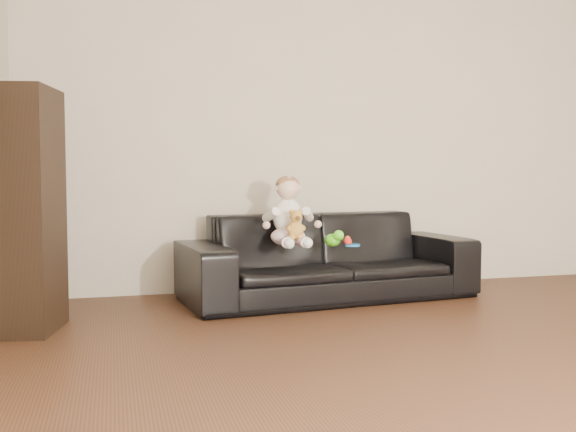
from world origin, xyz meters
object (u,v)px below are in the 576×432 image
object	(u,v)px
cabinet	(24,210)
toy_green	(332,240)
baby	(289,215)
teddy_bear	(296,225)
sofa	(328,256)
toy_rattle	(348,242)
toy_blue_disc	(352,245)

from	to	relation	value
cabinet	toy_green	world-z (taller)	cabinet
baby	toy_green	world-z (taller)	baby
cabinet	teddy_bear	distance (m)	1.78
sofa	cabinet	size ratio (longest dim) A/B	1.51
cabinet	toy_rattle	size ratio (longest dim) A/B	23.05
toy_green	toy_blue_disc	bearing A→B (deg)	-5.39
sofa	teddy_bear	bearing A→B (deg)	-147.24
toy_green	toy_rattle	distance (m)	0.12
sofa	toy_blue_disc	xyz separation A→B (m)	(0.11, -0.24, 0.11)
cabinet	sofa	bearing A→B (deg)	25.19
toy_blue_disc	baby	bearing A→B (deg)	165.13
baby	toy_rattle	world-z (taller)	baby
toy_green	baby	bearing A→B (deg)	160.72
teddy_bear	toy_rattle	world-z (taller)	teddy_bear
baby	toy_rattle	distance (m)	0.48
cabinet	baby	distance (m)	1.79
toy_blue_disc	toy_rattle	bearing A→B (deg)	135.07
sofa	teddy_bear	size ratio (longest dim) A/B	10.41
cabinet	teddy_bear	bearing A→B (deg)	19.04
sofa	toy_green	world-z (taller)	sofa
teddy_bear	sofa	bearing A→B (deg)	41.63
baby	toy_green	distance (m)	0.37
baby	toy_rattle	size ratio (longest dim) A/B	8.10
baby	sofa	bearing A→B (deg)	25.23
cabinet	toy_green	size ratio (longest dim) A/B	10.77
cabinet	toy_blue_disc	xyz separation A→B (m)	(2.20, 0.26, -0.30)
teddy_bear	toy_green	bearing A→B (deg)	11.87
toy_green	toy_blue_disc	distance (m)	0.15
toy_rattle	cabinet	bearing A→B (deg)	-172.43
cabinet	toy_rattle	xyz separation A→B (m)	(2.17, 0.29, -0.28)
baby	toy_green	xyz separation A→B (m)	(0.30, -0.11, -0.18)
sofa	toy_blue_disc	bearing A→B (deg)	-72.84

